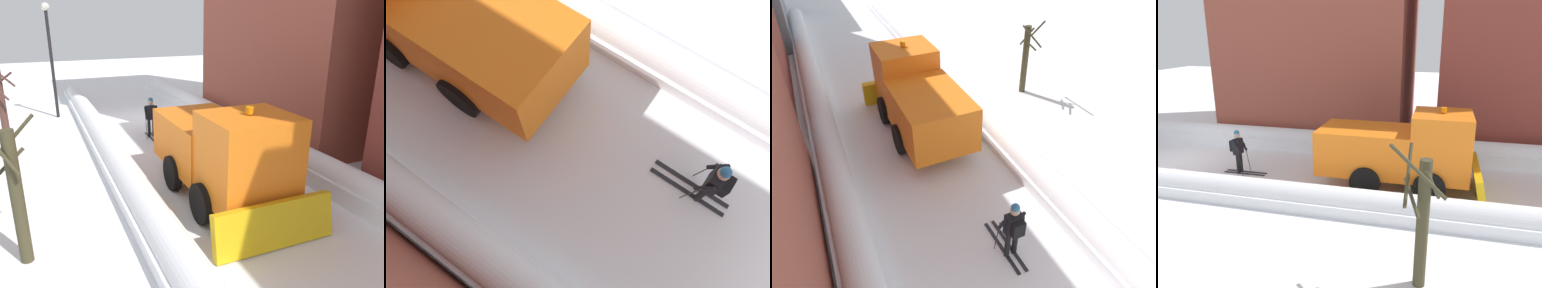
{
  "view_description": "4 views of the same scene",
  "coord_description": "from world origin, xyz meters",
  "views": [
    {
      "loc": [
        5.28,
        18.95,
        5.19
      ],
      "look_at": [
        0.62,
        7.92,
        1.08
      ],
      "focal_mm": 34.79,
      "sensor_mm": 36.0,
      "label": 1
    },
    {
      "loc": [
        -2.43,
        4.36,
        8.49
      ],
      "look_at": [
        -0.2,
        5.92,
        1.11
      ],
      "focal_mm": 37.36,
      "sensor_mm": 36.0,
      "label": 2
    },
    {
      "loc": [
        -2.81,
        -1.32,
        7.68
      ],
      "look_at": [
        0.79,
        6.42,
        1.49
      ],
      "focal_mm": 32.68,
      "sensor_mm": 36.0,
      "label": 3
    },
    {
      "loc": [
        13.19,
        11.22,
        5.61
      ],
      "look_at": [
        1.02,
        8.13,
        1.7
      ],
      "focal_mm": 34.05,
      "sensor_mm": 36.0,
      "label": 4
    }
  ],
  "objects": [
    {
      "name": "skier",
      "position": [
        0.68,
        3.34,
        1.0
      ],
      "size": [
        0.62,
        1.8,
        1.81
      ],
      "color": "black",
      "rests_on": "ground"
    },
    {
      "name": "plow_truck",
      "position": [
        0.52,
        9.95,
        1.48
      ],
      "size": [
        3.2,
        5.98,
        3.12
      ],
      "color": "orange",
      "rests_on": "ground"
    },
    {
      "name": "ground_plane",
      "position": [
        0.0,
        10.0,
        0.0
      ],
      "size": [
        80.0,
        80.0,
        0.0
      ],
      "primitive_type": "plane",
      "color": "white"
    }
  ]
}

